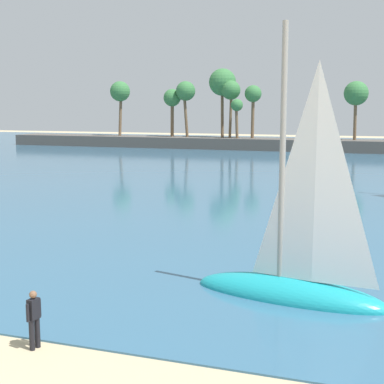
{
  "coord_description": "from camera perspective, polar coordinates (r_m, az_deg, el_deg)",
  "views": [
    {
      "loc": [
        5.79,
        -6.94,
        6.64
      ],
      "look_at": [
        0.4,
        8.51,
        4.2
      ],
      "focal_mm": 53.52,
      "sensor_mm": 36.0,
      "label": 1
    }
  ],
  "objects": [
    {
      "name": "sailboat_mid_bay",
      "position": [
        20.36,
        10.09,
        -7.82
      ],
      "size": [
        7.21,
        3.17,
        10.1
      ],
      "color": "teal",
      "rests_on": "sea"
    },
    {
      "name": "palm_headland",
      "position": [
        87.85,
        16.57,
        6.16
      ],
      "size": [
        112.79,
        6.58,
        13.48
      ],
      "color": "#514C47",
      "rests_on": "ground"
    },
    {
      "name": "person_at_waterline",
      "position": [
        16.68,
        -15.47,
        -11.99
      ],
      "size": [
        0.25,
        0.55,
        1.67
      ],
      "color": "black",
      "rests_on": "ground"
    },
    {
      "name": "sea",
      "position": [
        70.89,
        14.49,
        2.86
      ],
      "size": [
        220.0,
        114.23,
        0.06
      ],
      "primitive_type": "cube",
      "color": "#33607F",
      "rests_on": "ground"
    }
  ]
}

